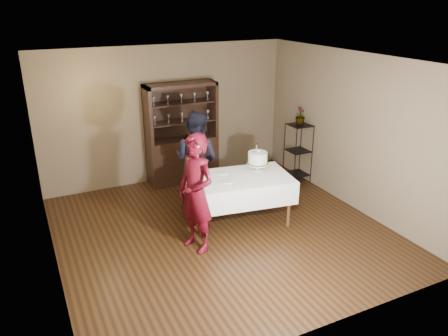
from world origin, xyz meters
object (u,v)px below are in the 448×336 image
Objects in this scene: man at (196,159)px; cake at (258,159)px; cake_table at (240,188)px; china_hutch at (182,149)px; plant_etagere at (298,151)px; woman at (196,193)px; potted_plant at (300,116)px.

man is 1.11m from cake.
man is (-0.39, 0.93, 0.25)m from cake_table.
china_hutch is 1.67× the size of plant_etagere.
cake is at bearing 20.54° from cake_table.
cake_table is 0.98× the size of woman.
potted_plant is (1.49, 0.93, 0.35)m from cake.
man reaches higher than cake_table.
potted_plant is (2.84, 1.52, 0.47)m from woman.
cake is 1.79m from potted_plant.
man is at bearing 137.88° from woman.
china_hutch is at bearing 153.17° from plant_etagere.
woman is 5.14× the size of potted_plant.
china_hutch is 1.15× the size of man.
cake_table is 0.58m from cake.
woman is 3.26m from potted_plant.
potted_plant reaches higher than plant_etagere.
woman is 3.59× the size of cake.
man is at bearing 135.28° from cake.
man is 5.00× the size of potted_plant.
man reaches higher than potted_plant.
plant_etagere is 2.15m from cake_table.
potted_plant is (1.89, 1.08, 0.74)m from cake_table.
man is 3.50× the size of cake.
plant_etagere is 0.67× the size of woman.
woman is (-2.83, -1.50, 0.24)m from plant_etagere.
cake is (0.61, -1.96, 0.34)m from china_hutch.
man reaches higher than plant_etagere.
woman is at bearing -156.42° from cake.
woman is 1.03× the size of man.
cake is (0.79, -0.78, 0.14)m from man.
cake_table is (-1.87, -1.06, -0.03)m from plant_etagere.
cake_table is 3.53× the size of cake.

